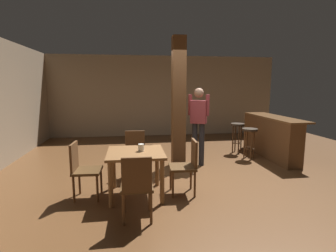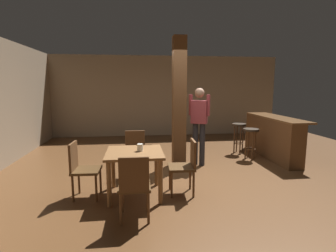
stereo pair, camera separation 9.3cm
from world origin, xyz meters
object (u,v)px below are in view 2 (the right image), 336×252
object	(u,v)px
chair_east	(186,164)
standing_person	(199,121)
chair_north	(135,152)
bar_stool_mid	(239,131)
dining_table	(135,159)
bar_counter	(272,137)
chair_south	(134,184)
napkin_cup	(140,147)
bar_stool_near	(251,136)
chair_west	(81,167)

from	to	relation	value
chair_east	standing_person	size ratio (longest dim) A/B	0.52
chair_north	bar_stool_mid	distance (m)	3.12
dining_table	bar_counter	world-z (taller)	bar_counter
chair_south	bar_counter	distance (m)	4.35
chair_north	chair_east	bearing A→B (deg)	-47.25
chair_north	napkin_cup	xyz separation A→B (m)	(0.09, -0.84, 0.28)
chair_south	bar_stool_mid	size ratio (longest dim) A/B	1.13
bar_stool_near	chair_north	bearing A→B (deg)	-160.86
chair_east	standing_person	world-z (taller)	standing_person
bar_stool_near	bar_stool_mid	world-z (taller)	bar_stool_mid
bar_counter	bar_stool_mid	bearing A→B (deg)	143.11
chair_west	bar_stool_near	xyz separation A→B (m)	(3.62, 1.83, 0.06)
chair_north	napkin_cup	bearing A→B (deg)	-84.13
standing_person	bar_stool_mid	world-z (taller)	standing_person
bar_counter	bar_stool_mid	xyz separation A→B (m)	(-0.65, 0.49, 0.07)
standing_person	napkin_cup	bearing A→B (deg)	-132.21
chair_east	bar_stool_near	world-z (taller)	chair_east
napkin_cup	bar_stool_mid	world-z (taller)	napkin_cup
chair_north	chair_west	bearing A→B (deg)	-134.12
chair_south	bar_stool_mid	xyz separation A→B (m)	(2.73, 3.23, 0.08)
napkin_cup	standing_person	distance (m)	1.98
bar_stool_mid	chair_west	bearing A→B (deg)	-145.98
chair_east	bar_stool_mid	xyz separation A→B (m)	(1.89, 2.44, 0.08)
chair_south	dining_table	bearing A→B (deg)	89.51
dining_table	chair_east	xyz separation A→B (m)	(0.83, -0.04, -0.10)
chair_north	chair_east	distance (m)	1.22
dining_table	napkin_cup	world-z (taller)	napkin_cup
napkin_cup	standing_person	xyz separation A→B (m)	(1.32, 1.46, 0.21)
chair_east	dining_table	bearing A→B (deg)	177.35
bar_stool_mid	chair_east	bearing A→B (deg)	-127.79
chair_west	chair_south	bearing A→B (deg)	-45.38
dining_table	chair_north	world-z (taller)	chair_north
chair_south	bar_counter	xyz separation A→B (m)	(3.38, 2.74, 0.01)
bar_counter	chair_south	bearing A→B (deg)	-140.94
chair_west	bar_counter	xyz separation A→B (m)	(4.21, 1.91, 0.01)
dining_table	chair_east	distance (m)	0.84
chair_south	chair_east	xyz separation A→B (m)	(0.84, 0.80, 0.00)
napkin_cup	bar_stool_mid	xyz separation A→B (m)	(2.63, 2.38, -0.20)
dining_table	bar_stool_near	distance (m)	3.33
chair_north	chair_west	xyz separation A→B (m)	(-0.83, -0.86, 0.00)
bar_stool_mid	bar_counter	bearing A→B (deg)	-36.89
chair_west	bar_counter	distance (m)	4.62
bar_stool_mid	bar_stool_near	bearing A→B (deg)	-82.84
bar_stool_mid	napkin_cup	bearing A→B (deg)	-137.85
napkin_cup	bar_counter	bearing A→B (deg)	29.92
dining_table	napkin_cup	distance (m)	0.21
dining_table	chair_south	size ratio (longest dim) A/B	1.01
chair_north	chair_west	size ratio (longest dim) A/B	1.00
chair_north	bar_counter	size ratio (longest dim) A/B	0.41
chair_west	chair_south	xyz separation A→B (m)	(0.83, -0.84, 0.00)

